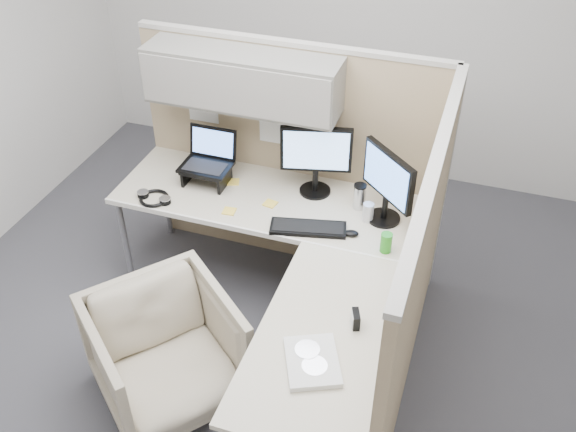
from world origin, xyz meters
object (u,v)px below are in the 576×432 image
(monitor_left, at_px, (316,155))
(office_chair, at_px, (166,349))
(keyboard, at_px, (308,228))
(desk, at_px, (285,252))

(monitor_left, bearing_deg, office_chair, -125.38)
(office_chair, xyz_separation_m, keyboard, (0.56, 0.83, 0.36))
(office_chair, distance_m, monitor_left, 1.45)
(monitor_left, bearing_deg, desk, -104.42)
(office_chair, height_order, keyboard, office_chair)
(desk, bearing_deg, office_chair, -126.40)
(keyboard, bearing_deg, desk, -126.23)
(office_chair, relative_size, monitor_left, 1.62)
(desk, relative_size, keyboard, 4.45)
(desk, xyz_separation_m, office_chair, (-0.48, -0.65, -0.31))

